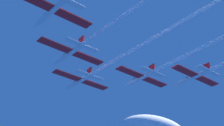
{
  "coord_description": "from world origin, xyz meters",
  "views": [
    {
      "loc": [
        -51.4,
        -75.19,
        -44.07
      ],
      "look_at": [
        0.13,
        -14.18,
        0.32
      ],
      "focal_mm": 55.91,
      "sensor_mm": 36.0,
      "label": 1
    }
  ],
  "objects": [
    {
      "name": "jet_right_wing",
      "position": [
        12.44,
        -26.44,
        0.65
      ],
      "size": [
        18.18,
        52.29,
        3.01
      ],
      "color": "white"
    },
    {
      "name": "jet_left_wing",
      "position": [
        -11.64,
        -27.24,
        -0.2
      ],
      "size": [
        18.18,
        54.45,
        3.01
      ],
      "color": "white"
    },
    {
      "name": "jet_lead",
      "position": [
        0.03,
        -17.07,
        0.41
      ],
      "size": [
        18.18,
        59.29,
        3.01
      ],
      "color": "white"
    }
  ]
}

